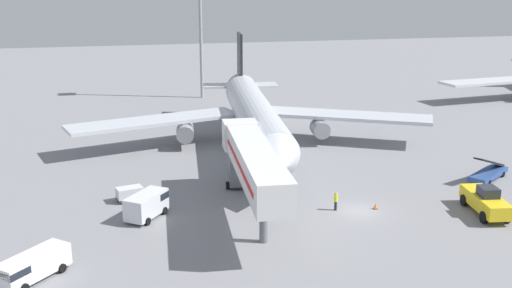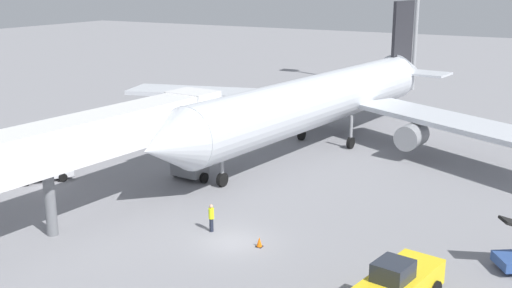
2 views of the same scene
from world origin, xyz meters
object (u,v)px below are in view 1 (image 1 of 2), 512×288
object	(u,v)px
jet_bridge	(252,160)
pushback_tug	(486,201)
service_van_outer_left	(31,266)
belt_loader_truck	(488,173)
ground_crew_worker_foreground	(336,201)
service_van_far_right	(147,204)
airplane_at_gate	(254,113)
baggage_cart_near_center	(130,193)
safety_cone_alpha	(375,206)

from	to	relation	value
jet_bridge	pushback_tug	size ratio (longest dim) A/B	3.09
service_van_outer_left	belt_loader_truck	bearing A→B (deg)	15.65
belt_loader_truck	pushback_tug	bearing A→B (deg)	-124.87
service_van_outer_left	ground_crew_worker_foreground	bearing A→B (deg)	16.84
service_van_far_right	belt_loader_truck	bearing A→B (deg)	3.97
airplane_at_gate	service_van_outer_left	xyz separation A→B (m)	(-23.62, -30.98, -3.37)
service_van_far_right	baggage_cart_near_center	xyz separation A→B (m)	(-1.45, 4.70, -0.53)
airplane_at_gate	ground_crew_worker_foreground	xyz separation A→B (m)	(2.62, -23.04, -3.55)
airplane_at_gate	jet_bridge	distance (m)	22.99
jet_bridge	pushback_tug	distance (m)	21.96
ground_crew_worker_foreground	safety_cone_alpha	distance (m)	3.89
belt_loader_truck	safety_cone_alpha	bearing A→B (deg)	-160.91
jet_bridge	safety_cone_alpha	distance (m)	12.77
jet_bridge	safety_cone_alpha	bearing A→B (deg)	-6.03
airplane_at_gate	ground_crew_worker_foreground	world-z (taller)	airplane_at_gate
pushback_tug	service_van_far_right	distance (m)	31.16
pushback_tug	safety_cone_alpha	size ratio (longest dim) A/B	11.34
airplane_at_gate	pushback_tug	bearing A→B (deg)	-59.78
jet_bridge	pushback_tug	xyz separation A→B (m)	(21.07, -4.72, -4.02)
safety_cone_alpha	belt_loader_truck	bearing A→B (deg)	19.09
pushback_tug	ground_crew_worker_foreground	distance (m)	13.77
airplane_at_gate	pushback_tug	xyz separation A→B (m)	(15.77, -27.08, -3.25)
jet_bridge	service_van_far_right	size ratio (longest dim) A/B	4.42
pushback_tug	baggage_cart_near_center	size ratio (longest dim) A/B	2.52
ground_crew_worker_foreground	belt_loader_truck	bearing A→B (deg)	14.01
service_van_far_right	ground_crew_worker_foreground	size ratio (longest dim) A/B	2.67
service_van_outer_left	jet_bridge	bearing A→B (deg)	25.20
service_van_far_right	baggage_cart_near_center	bearing A→B (deg)	107.10
jet_bridge	service_van_outer_left	bearing A→B (deg)	-154.80
airplane_at_gate	belt_loader_truck	size ratio (longest dim) A/B	7.47
belt_loader_truck	service_van_far_right	bearing A→B (deg)	-176.03
jet_bridge	belt_loader_truck	size ratio (longest dim) A/B	3.38
ground_crew_worker_foreground	pushback_tug	bearing A→B (deg)	-17.06
airplane_at_gate	ground_crew_worker_foreground	distance (m)	23.46
pushback_tug	service_van_far_right	size ratio (longest dim) A/B	1.43
airplane_at_gate	service_van_outer_left	bearing A→B (deg)	-127.32
belt_loader_truck	ground_crew_worker_foreground	bearing A→B (deg)	-165.99
pushback_tug	baggage_cart_near_center	world-z (taller)	pushback_tug
jet_bridge	belt_loader_truck	bearing A→B (deg)	8.65
pushback_tug	safety_cone_alpha	xyz separation A→B (m)	(-9.37, 3.49, -0.95)
airplane_at_gate	belt_loader_truck	xyz separation A→B (m)	(21.95, -18.21, -3.74)
airplane_at_gate	belt_loader_truck	world-z (taller)	airplane_at_gate
airplane_at_gate	belt_loader_truck	bearing A→B (deg)	-39.68
airplane_at_gate	jet_bridge	bearing A→B (deg)	-103.31
service_van_far_right	baggage_cart_near_center	distance (m)	4.95
pushback_tug	service_van_far_right	bearing A→B (deg)	168.30
ground_crew_worker_foreground	safety_cone_alpha	world-z (taller)	ground_crew_worker_foreground
airplane_at_gate	baggage_cart_near_center	xyz separation A→B (m)	(-16.18, -16.06, -3.73)
airplane_at_gate	safety_cone_alpha	distance (m)	24.81
airplane_at_gate	pushback_tug	distance (m)	31.51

